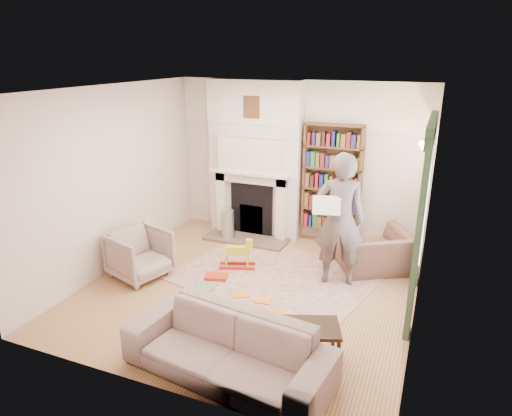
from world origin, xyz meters
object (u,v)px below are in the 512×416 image
at_px(armchair_left, 140,254).
at_px(coffee_table, 306,344).
at_px(sofa, 228,348).
at_px(rocking_horse, 237,254).
at_px(paraffin_heater, 228,225).
at_px(man_reading, 339,220).
at_px(bookcase, 332,179).
at_px(armchair_reading, 374,251).

relative_size(armchair_left, coffee_table, 1.13).
distance_m(armchair_left, coffee_table, 3.07).
bearing_deg(sofa, rocking_horse, 120.26).
bearing_deg(paraffin_heater, coffee_table, -50.78).
height_order(man_reading, rocking_horse, man_reading).
xyz_separation_m(bookcase, paraffin_heater, (-1.73, -0.58, -0.90)).
bearing_deg(sofa, man_reading, 84.55).
bearing_deg(armchair_reading, bookcase, -73.95).
bearing_deg(rocking_horse, coffee_table, -67.41).
height_order(armchair_reading, coffee_table, armchair_reading).
relative_size(paraffin_heater, rocking_horse, 0.98).
distance_m(armchair_reading, coffee_table, 2.57).
bearing_deg(sofa, armchair_left, 153.16).
height_order(sofa, man_reading, man_reading).
xyz_separation_m(sofa, rocking_horse, (-0.95, 2.33, -0.08)).
bearing_deg(man_reading, coffee_table, 77.97).
bearing_deg(rocking_horse, paraffin_heater, 103.10).
bearing_deg(man_reading, armchair_reading, -142.12).
xyz_separation_m(armchair_reading, sofa, (-1.04, -3.06, -0.01)).
xyz_separation_m(sofa, paraffin_heater, (-1.60, 3.34, -0.05)).
distance_m(man_reading, rocking_horse, 1.71).
height_order(armchair_reading, rocking_horse, armchair_reading).
height_order(sofa, paraffin_heater, sofa).
bearing_deg(armchair_left, man_reading, -54.02).
distance_m(sofa, paraffin_heater, 3.70).
bearing_deg(rocking_horse, sofa, -87.52).
xyz_separation_m(sofa, coffee_table, (0.70, 0.52, -0.10)).
height_order(armchair_reading, armchair_left, armchair_left).
height_order(man_reading, paraffin_heater, man_reading).
bearing_deg(armchair_reading, man_reading, 22.35).
bearing_deg(rocking_horse, man_reading, -14.88).
relative_size(bookcase, man_reading, 0.94).
height_order(bookcase, armchair_left, bookcase).
relative_size(armchair_reading, paraffin_heater, 1.84).
bearing_deg(coffee_table, rocking_horse, 111.92).
height_order(bookcase, paraffin_heater, bookcase).
relative_size(coffee_table, rocking_horse, 1.25).
height_order(sofa, rocking_horse, sofa).
bearing_deg(armchair_left, armchair_reading, -47.19).
relative_size(sofa, rocking_horse, 3.95).
relative_size(armchair_left, man_reading, 0.40).
distance_m(sofa, rocking_horse, 2.52).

